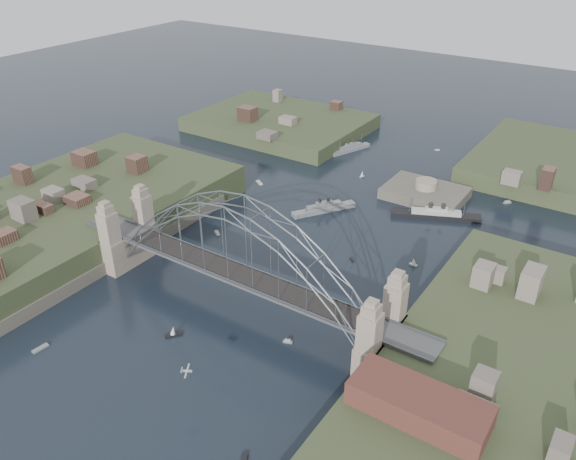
# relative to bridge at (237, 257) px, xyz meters

# --- Properties ---
(ground) EXTENTS (500.00, 500.00, 0.00)m
(ground) POSITION_rel_bridge_xyz_m (0.00, 0.00, -12.32)
(ground) COLOR black
(ground) RESTS_ON ground
(bridge) EXTENTS (84.00, 13.80, 24.60)m
(bridge) POSITION_rel_bridge_xyz_m (0.00, 0.00, 0.00)
(bridge) COLOR #4C4C4F
(bridge) RESTS_ON ground
(shore_west) EXTENTS (50.50, 90.00, 12.00)m
(shore_west) POSITION_rel_bridge_xyz_m (-57.32, 0.00, -10.35)
(shore_west) COLOR #354124
(shore_west) RESTS_ON ground
(shore_east) EXTENTS (50.50, 90.00, 12.00)m
(shore_east) POSITION_rel_bridge_xyz_m (57.32, 0.00, -10.35)
(shore_east) COLOR #354124
(shore_east) RESTS_ON ground
(headland_nw) EXTENTS (60.00, 45.00, 9.00)m
(headland_nw) POSITION_rel_bridge_xyz_m (-55.00, 95.00, -11.82)
(headland_nw) COLOR #354124
(headland_nw) RESTS_ON ground
(fort_island) EXTENTS (22.00, 16.00, 9.40)m
(fort_island) POSITION_rel_bridge_xyz_m (12.00, 70.00, -12.66)
(fort_island) COLOR #534D42
(fort_island) RESTS_ON ground
(wharf_shed) EXTENTS (20.00, 8.00, 4.00)m
(wharf_shed) POSITION_rel_bridge_xyz_m (44.00, -14.00, -2.32)
(wharf_shed) COLOR #592D26
(wharf_shed) RESTS_ON shore_east
(naval_cruiser_near) EXTENTS (11.95, 16.78, 5.51)m
(naval_cruiser_near) POSITION_rel_bridge_xyz_m (-7.55, 46.79, -11.47)
(naval_cruiser_near) COLOR gray
(naval_cruiser_near) RESTS_ON ground
(naval_cruiser_far) EXTENTS (7.68, 15.73, 5.39)m
(naval_cruiser_far) POSITION_rel_bridge_xyz_m (-22.73, 89.99, -11.48)
(naval_cruiser_far) COLOR gray
(naval_cruiser_far) RESTS_ON ground
(ocean_liner) EXTENTS (22.59, 12.58, 5.74)m
(ocean_liner) POSITION_rel_bridge_xyz_m (19.10, 60.01, -11.43)
(ocean_liner) COLOR black
(ocean_liner) RESTS_ON ground
(aeroplane) EXTENTS (2.01, 3.02, 0.49)m
(aeroplane) POSITION_rel_bridge_xyz_m (9.12, -25.27, -5.28)
(aeroplane) COLOR silver
(small_boat_a) EXTENTS (2.40, 1.98, 1.43)m
(small_boat_a) POSITION_rel_bridge_xyz_m (-23.67, 21.11, -12.04)
(small_boat_a) COLOR beige
(small_boat_a) RESTS_ON ground
(small_boat_b) EXTENTS (1.46, 1.45, 0.45)m
(small_boat_b) POSITION_rel_bridge_xyz_m (10.57, 29.13, -12.17)
(small_boat_b) COLOR beige
(small_boat_b) RESTS_ON ground
(small_boat_c) EXTENTS (2.81, 3.25, 2.38)m
(small_boat_c) POSITION_rel_bridge_xyz_m (-5.14, -14.07, -11.61)
(small_boat_c) COLOR beige
(small_boat_c) RESTS_ON ground
(small_boat_d) EXTENTS (1.93, 1.05, 2.38)m
(small_boat_d) POSITION_rel_bridge_xyz_m (23.44, 34.97, -11.36)
(small_boat_d) COLOR beige
(small_boat_d) RESTS_ON ground
(small_boat_e) EXTENTS (3.35, 2.74, 0.45)m
(small_boat_e) POSITION_rel_bridge_xyz_m (-32.91, 51.78, -12.17)
(small_boat_e) COLOR beige
(small_boat_e) RESTS_ON ground
(small_boat_f) EXTENTS (0.53, 1.59, 0.45)m
(small_boat_f) POSITION_rel_bridge_xyz_m (-3.89, 55.35, -12.17)
(small_boat_f) COLOR beige
(small_boat_f) RESTS_ON ground
(small_boat_h) EXTENTS (1.24, 2.05, 2.38)m
(small_boat_h) POSITION_rel_bridge_xyz_m (-9.36, 72.79, -11.38)
(small_boat_h) COLOR beige
(small_boat_h) RESTS_ON ground
(small_boat_i) EXTENTS (1.97, 1.87, 2.38)m
(small_boat_i) POSITION_rel_bridge_xyz_m (25.17, 18.74, -11.39)
(small_boat_i) COLOR beige
(small_boat_i) RESTS_ON ground
(small_boat_j) EXTENTS (1.31, 3.16, 0.45)m
(small_boat_j) POSITION_rel_bridge_xyz_m (-23.09, -30.85, -12.17)
(small_boat_j) COLOR beige
(small_boat_j) RESTS_ON ground
(small_boat_k) EXTENTS (1.69, 1.46, 0.45)m
(small_boat_k) POSITION_rel_bridge_xyz_m (1.59, 106.86, -12.17)
(small_boat_k) COLOR beige
(small_boat_k) RESTS_ON ground
(small_boat_l) EXTENTS (2.98, 1.88, 2.38)m
(small_boat_l) POSITION_rel_bridge_xyz_m (-35.55, 35.36, -11.54)
(small_boat_l) COLOR beige
(small_boat_l) RESTS_ON ground
(small_boat_m) EXTENTS (1.90, 1.22, 1.43)m
(small_boat_m) POSITION_rel_bridge_xyz_m (14.36, -3.54, -12.03)
(small_boat_m) COLOR beige
(small_boat_m) RESTS_ON ground
(small_boat_n) EXTENTS (2.08, 2.25, 1.43)m
(small_boat_n) POSITION_rel_bridge_xyz_m (32.55, 79.54, -12.04)
(small_boat_n) COLOR beige
(small_boat_n) RESTS_ON ground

